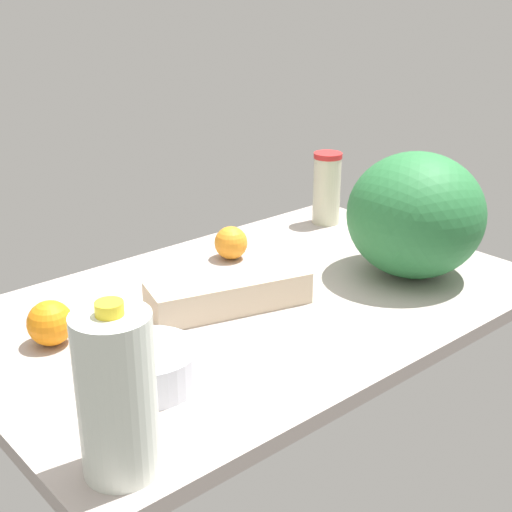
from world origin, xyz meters
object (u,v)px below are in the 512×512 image
at_px(tumbler_cup, 327,188).
at_px(mixing_bowl, 148,367).
at_px(orange_by_jug, 50,323).
at_px(egg_carton, 229,293).
at_px(orange_near_front, 231,243).
at_px(milk_jug, 117,395).
at_px(watermelon, 415,215).

bearing_deg(tumbler_cup, mixing_bowl, -155.25).
bearing_deg(orange_by_jug, egg_carton, -15.91).
height_order(mixing_bowl, orange_near_front, orange_near_front).
relative_size(tumbler_cup, milk_jug, 0.76).
height_order(milk_jug, mixing_bowl, milk_jug).
xyz_separation_m(watermelon, orange_near_front, (-0.26, 0.34, -0.10)).
bearing_deg(mixing_bowl, orange_by_jug, 104.33).
xyz_separation_m(tumbler_cup, egg_carton, (-0.54, -0.24, -0.06)).
distance_m(watermelon, tumbler_cup, 0.39).
bearing_deg(orange_near_front, orange_by_jug, -168.08).
bearing_deg(tumbler_cup, orange_by_jug, -170.79).
bearing_deg(mixing_bowl, egg_carton, 25.72).
xyz_separation_m(mixing_bowl, orange_by_jug, (-0.06, 0.24, 0.01)).
bearing_deg(tumbler_cup, watermelon, -106.03).
height_order(orange_near_front, orange_by_jug, orange_by_jug).
distance_m(watermelon, egg_carton, 0.46).
bearing_deg(watermelon, egg_carton, 162.77).
bearing_deg(milk_jug, tumbler_cup, 29.22).
relative_size(watermelon, egg_carton, 0.92).
height_order(watermelon, milk_jug, watermelon).
relative_size(egg_carton, mixing_bowl, 1.94).
xyz_separation_m(egg_carton, milk_jug, (-0.43, -0.30, 0.09)).
relative_size(milk_jug, mixing_bowl, 1.50).
bearing_deg(orange_near_front, mixing_bowl, -143.04).
xyz_separation_m(tumbler_cup, milk_jug, (-0.97, -0.54, 0.02)).
height_order(milk_jug, orange_near_front, milk_jug).
relative_size(mixing_bowl, orange_near_front, 2.16).
height_order(watermelon, orange_near_front, watermelon).
bearing_deg(milk_jug, mixing_bowl, 47.75).
xyz_separation_m(milk_jug, orange_by_jug, (0.09, 0.40, -0.08)).
distance_m(milk_jug, orange_near_front, 0.80).
xyz_separation_m(mixing_bowl, orange_near_front, (0.46, 0.35, 0.01)).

